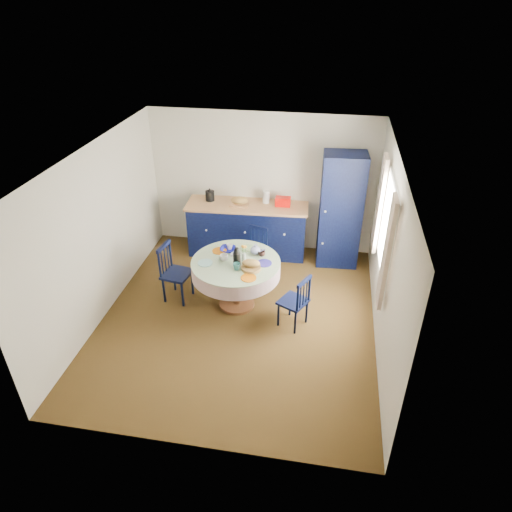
{
  "coord_description": "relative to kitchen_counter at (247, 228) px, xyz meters",
  "views": [
    {
      "loc": [
        1.17,
        -5.25,
        4.36
      ],
      "look_at": [
        0.23,
        0.2,
        0.98
      ],
      "focal_mm": 32.0,
      "sensor_mm": 36.0,
      "label": 1
    }
  ],
  "objects": [
    {
      "name": "cobalt_bowl",
      "position": [
        -0.04,
        -1.36,
        0.34
      ],
      "size": [
        0.24,
        0.24,
        0.06
      ],
      "primitive_type": "imported",
      "color": "navy",
      "rests_on": "dining_table"
    },
    {
      "name": "mug_b",
      "position": [
        0.19,
        -1.84,
        0.36
      ],
      "size": [
        0.11,
        0.11,
        0.1
      ],
      "primitive_type": "imported",
      "color": "#357976",
      "rests_on": "dining_table"
    },
    {
      "name": "wall_left",
      "position": [
        -1.78,
        -1.93,
        0.76
      ],
      "size": [
        0.02,
        4.5,
        2.5
      ],
      "primitive_type": "cube",
      "color": "beige",
      "rests_on": "floor"
    },
    {
      "name": "mug_c",
      "position": [
        0.49,
        -1.41,
        0.35
      ],
      "size": [
        0.11,
        0.11,
        0.09
      ],
      "primitive_type": "imported",
      "color": "black",
      "rests_on": "dining_table"
    },
    {
      "name": "chair_left",
      "position": [
        -0.85,
        -1.6,
        -0.01
      ],
      "size": [
        0.46,
        0.48,
        0.94
      ],
      "rotation": [
        0.0,
        0.0,
        1.4
      ],
      "color": "black",
      "rests_on": "floor"
    },
    {
      "name": "wall_back",
      "position": [
        0.22,
        0.32,
        0.76
      ],
      "size": [
        4.0,
        0.02,
        2.5
      ],
      "primitive_type": "cube",
      "color": "beige",
      "rests_on": "floor"
    },
    {
      "name": "dining_table",
      "position": [
        0.15,
        -1.64,
        0.18
      ],
      "size": [
        1.32,
        1.32,
        1.08
      ],
      "color": "brown",
      "rests_on": "floor"
    },
    {
      "name": "kitchen_counter",
      "position": [
        0.0,
        0.0,
        0.0
      ],
      "size": [
        2.18,
        0.78,
        1.2
      ],
      "rotation": [
        0.0,
        0.0,
        0.06
      ],
      "color": "black",
      "rests_on": "floor"
    },
    {
      "name": "chair_right",
      "position": [
        1.06,
        -1.96,
        -0.06
      ],
      "size": [
        0.49,
        0.5,
        0.85
      ],
      "rotation": [
        0.0,
        0.0,
        -2.05
      ],
      "color": "black",
      "rests_on": "floor"
    },
    {
      "name": "chair_far",
      "position": [
        0.26,
        -0.66,
        -0.07
      ],
      "size": [
        0.46,
        0.45,
        0.83
      ],
      "rotation": [
        0.0,
        0.0,
        -0.29
      ],
      "color": "black",
      "rests_on": "floor"
    },
    {
      "name": "mug_a",
      "position": [
        -0.04,
        -1.64,
        0.36
      ],
      "size": [
        0.12,
        0.12,
        0.1
      ],
      "primitive_type": "imported",
      "color": "silver",
      "rests_on": "dining_table"
    },
    {
      "name": "ceiling",
      "position": [
        0.22,
        -1.93,
        2.01
      ],
      "size": [
        4.5,
        4.5,
        0.0
      ],
      "primitive_type": "plane",
      "rotation": [
        3.14,
        0.0,
        0.0
      ],
      "color": "white",
      "rests_on": "wall_back"
    },
    {
      "name": "mug_d",
      "position": [
        -0.03,
        -1.3,
        0.35
      ],
      "size": [
        0.1,
        0.1,
        0.09
      ],
      "primitive_type": "imported",
      "color": "silver",
      "rests_on": "dining_table"
    },
    {
      "name": "pantry_cabinet",
      "position": [
        1.62,
        -0.08,
        0.51
      ],
      "size": [
        0.73,
        0.55,
        2.0
      ],
      "rotation": [
        0.0,
        0.0,
        0.07
      ],
      "color": "black",
      "rests_on": "floor"
    },
    {
      "name": "wall_right",
      "position": [
        2.22,
        -1.93,
        0.76
      ],
      "size": [
        0.02,
        4.5,
        2.5
      ],
      "primitive_type": "cube",
      "color": "beige",
      "rests_on": "floor"
    },
    {
      "name": "window",
      "position": [
        2.17,
        -1.63,
        1.03
      ],
      "size": [
        0.1,
        1.74,
        1.45
      ],
      "color": "white",
      "rests_on": "wall_right"
    },
    {
      "name": "floor",
      "position": [
        0.22,
        -1.93,
        -0.49
      ],
      "size": [
        4.5,
        4.5,
        0.0
      ],
      "primitive_type": "plane",
      "color": "black",
      "rests_on": "ground"
    }
  ]
}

